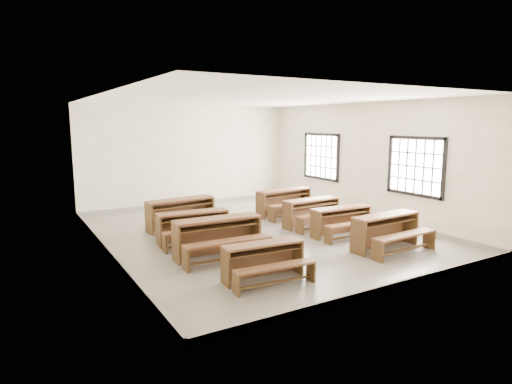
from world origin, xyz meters
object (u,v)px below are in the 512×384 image
desk_set_2 (194,225)px  desk_set_7 (285,200)px  desk_set_6 (313,211)px  desk_set_3 (182,212)px  desk_set_1 (219,235)px  desk_set_5 (342,219)px  desk_set_4 (387,229)px  desk_set_0 (264,259)px

desk_set_2 → desk_set_7: (3.36, 1.33, 0.03)m
desk_set_2 → desk_set_7: desk_set_7 is taller
desk_set_6 → desk_set_3: bearing=152.2°
desk_set_6 → desk_set_1: bearing=-164.0°
desk_set_6 → desk_set_7: bearing=82.4°
desk_set_1 → desk_set_5: (3.22, -0.01, -0.06)m
desk_set_4 → desk_set_5: (-0.07, 1.31, -0.03)m
desk_set_3 → desk_set_7: desk_set_3 is taller
desk_set_0 → desk_set_7: desk_set_7 is taller
desk_set_1 → desk_set_7: bearing=39.4°
desk_set_0 → desk_set_1: 1.54m
desk_set_0 → desk_set_6: 4.05m
desk_set_4 → desk_set_6: (-0.09, 2.41, -0.02)m
desk_set_2 → desk_set_6: 3.24m
desk_set_2 → desk_set_5: bearing=-15.7°
desk_set_3 → desk_set_0: bearing=-96.9°
desk_set_0 → desk_set_3: size_ratio=0.81×
desk_set_2 → desk_set_4: (3.33, -2.52, 0.02)m
desk_set_0 → desk_set_5: 3.46m
desk_set_4 → desk_set_3: bearing=126.5°
desk_set_0 → desk_set_3: (0.07, 4.03, 0.08)m
desk_set_5 → desk_set_6: bearing=92.7°
desk_set_2 → desk_set_4: bearing=-32.5°
desk_set_6 → desk_set_0: bearing=-142.4°
desk_set_1 → desk_set_2: desk_set_1 is taller
desk_set_4 → desk_set_0: bearing=-178.8°
desk_set_3 → desk_set_4: bearing=-56.8°
desk_set_5 → desk_set_7: size_ratio=0.88×
desk_set_4 → desk_set_5: 1.32m
desk_set_4 → desk_set_6: bearing=89.6°
desk_set_0 → desk_set_5: desk_set_5 is taller
desk_set_5 → desk_set_6: 1.10m
desk_set_4 → desk_set_2: bearing=140.3°
desk_set_2 → desk_set_5: size_ratio=1.06×
desk_set_2 → desk_set_3: size_ratio=0.90×
desk_set_1 → desk_set_3: (0.18, 2.50, -0.01)m
desk_set_0 → desk_set_5: bearing=30.2°
desk_set_1 → desk_set_6: desk_set_1 is taller
desk_set_0 → desk_set_3: 4.03m
desk_set_4 → desk_set_1: bearing=155.5°
desk_set_1 → desk_set_4: bearing=-19.9°
desk_set_0 → desk_set_2: bearing=97.3°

